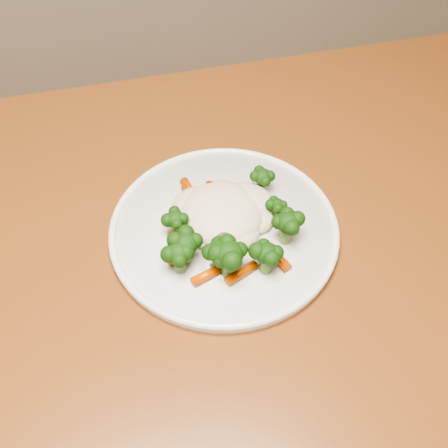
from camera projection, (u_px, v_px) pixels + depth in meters
dining_table at (279, 286)px, 0.79m from camera, size 1.20×0.84×0.75m
plate at (224, 231)px, 0.72m from camera, size 0.29×0.29×0.01m
meal at (225, 225)px, 0.69m from camera, size 0.18×0.19×0.05m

